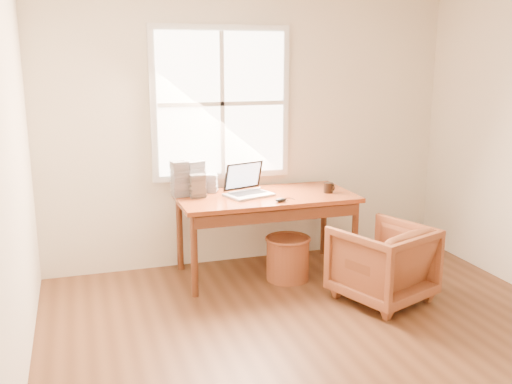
# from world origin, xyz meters

# --- Properties ---
(room_shell) EXTENTS (4.04, 4.54, 2.64)m
(room_shell) POSITION_xyz_m (-0.02, 0.16, 1.32)
(room_shell) COLOR brown
(room_shell) RESTS_ON ground
(desk) EXTENTS (1.60, 0.80, 0.04)m
(desk) POSITION_xyz_m (0.00, 1.80, 0.73)
(desk) COLOR brown
(desk) RESTS_ON room_shell
(armchair) EXTENTS (0.89, 0.90, 0.64)m
(armchair) POSITION_xyz_m (0.72, 0.94, 0.32)
(armchair) COLOR brown
(armchair) RESTS_ON room_shell
(wicker_stool) EXTENTS (0.47, 0.47, 0.38)m
(wicker_stool) POSITION_xyz_m (0.14, 1.59, 0.19)
(wicker_stool) COLOR brown
(wicker_stool) RESTS_ON room_shell
(laptop) EXTENTS (0.46, 0.47, 0.27)m
(laptop) POSITION_xyz_m (-0.16, 1.81, 0.88)
(laptop) COLOR #B0B3B8
(laptop) RESTS_ON desk
(mouse) EXTENTS (0.10, 0.07, 0.03)m
(mouse) POSITION_xyz_m (0.04, 1.51, 0.77)
(mouse) COLOR black
(mouse) RESTS_ON desk
(coffee_mug) EXTENTS (0.09, 0.09, 0.10)m
(coffee_mug) POSITION_xyz_m (0.58, 1.71, 0.80)
(coffee_mug) COLOR black
(coffee_mug) RESTS_ON desk
(cd_stack_a) EXTENTS (0.20, 0.18, 0.31)m
(cd_stack_a) POSITION_xyz_m (-0.61, 2.02, 0.91)
(cd_stack_a) COLOR #A9ABB4
(cd_stack_a) RESTS_ON desk
(cd_stack_b) EXTENTS (0.14, 0.12, 0.21)m
(cd_stack_b) POSITION_xyz_m (-0.61, 1.90, 0.85)
(cd_stack_b) COLOR #28282D
(cd_stack_b) RESTS_ON desk
(cd_stack_c) EXTENTS (0.16, 0.14, 0.32)m
(cd_stack_c) POSITION_xyz_m (-0.75, 1.98, 0.91)
(cd_stack_c) COLOR #9B99A6
(cd_stack_c) RESTS_ON desk
(cd_stack_d) EXTENTS (0.17, 0.16, 0.17)m
(cd_stack_d) POSITION_xyz_m (-0.46, 2.07, 0.83)
(cd_stack_d) COLOR silver
(cd_stack_d) RESTS_ON desk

